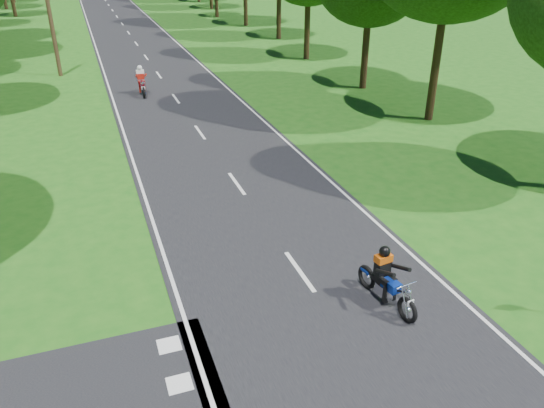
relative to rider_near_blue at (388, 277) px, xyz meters
name	(u,v)px	position (x,y,z in m)	size (l,w,h in m)	color
ground	(332,317)	(-1.44, -0.01, -0.78)	(160.00, 160.00, 0.00)	#1B5613
main_road	(122,24)	(-1.44, 49.99, -0.77)	(7.00, 140.00, 0.02)	black
road_markings	(123,26)	(-1.57, 48.12, -0.76)	(7.40, 140.00, 0.01)	silver
telegraph_pole	(49,9)	(-7.44, 27.99, 3.29)	(1.20, 0.26, 8.00)	#382616
rider_near_blue	(388,277)	(0.00, 0.00, 0.00)	(0.61, 1.82, 1.52)	#0E2D9C
rider_far_red	(141,80)	(-3.04, 21.50, 0.04)	(0.64, 1.93, 1.61)	maroon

